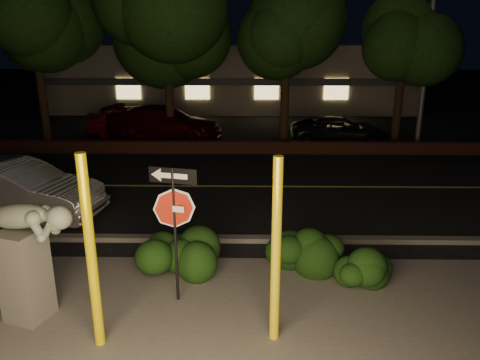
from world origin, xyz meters
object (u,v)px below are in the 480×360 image
(parked_car_red, at_px, (133,120))
(parked_car_dark, at_px, (339,130))
(signpost, at_px, (174,209))
(parked_car_darkred, at_px, (164,123))
(yellow_pole_right, at_px, (276,253))
(sculpture, at_px, (22,247))
(yellow_pole_left, at_px, (91,255))
(silver_sedan, at_px, (16,190))

(parked_car_red, distance_m, parked_car_dark, 9.72)
(signpost, relative_size, parked_car_darkred, 0.49)
(parked_car_red, bearing_deg, yellow_pole_right, -165.60)
(sculpture, relative_size, parked_car_dark, 0.51)
(yellow_pole_left, relative_size, silver_sedan, 0.69)
(parked_car_darkred, bearing_deg, sculpture, -169.53)
(sculpture, bearing_deg, silver_sedan, 136.35)
(silver_sedan, relative_size, parked_car_dark, 1.07)
(signpost, distance_m, parked_car_dark, 13.92)
(yellow_pole_right, distance_m, parked_car_darkred, 15.30)
(yellow_pole_left, bearing_deg, yellow_pole_right, 3.97)
(signpost, xyz_separation_m, parked_car_dark, (5.34, 12.80, -1.23))
(silver_sedan, distance_m, parked_car_red, 10.46)
(yellow_pole_left, bearing_deg, signpost, 50.68)
(yellow_pole_left, relative_size, parked_car_darkred, 0.60)
(yellow_pole_left, height_order, parked_car_red, yellow_pole_left)
(parked_car_red, bearing_deg, parked_car_dark, -106.44)
(sculpture, bearing_deg, yellow_pole_left, -7.62)
(yellow_pole_left, relative_size, parked_car_red, 0.74)
(yellow_pole_right, distance_m, sculpture, 4.23)
(yellow_pole_left, relative_size, parked_car_dark, 0.74)
(signpost, height_order, silver_sedan, signpost)
(signpost, relative_size, parked_car_dark, 0.60)
(parked_car_darkred, bearing_deg, parked_car_dark, -85.42)
(silver_sedan, height_order, parked_car_red, silver_sedan)
(yellow_pole_right, xyz_separation_m, parked_car_dark, (3.61, 13.90, -0.95))
(silver_sedan, xyz_separation_m, parked_car_darkred, (2.30, 9.53, 0.01))
(signpost, distance_m, silver_sedan, 6.40)
(signpost, height_order, sculpture, signpost)
(signpost, bearing_deg, yellow_pole_right, -19.69)
(yellow_pole_left, xyz_separation_m, parked_car_dark, (6.40, 14.10, -0.99))
(parked_car_darkred, xyz_separation_m, parked_car_dark, (7.90, -0.76, -0.17))
(silver_sedan, distance_m, parked_car_dark, 13.46)
(yellow_pole_left, distance_m, yellow_pole_right, 2.80)
(parked_car_dark, bearing_deg, yellow_pole_left, 156.81)
(yellow_pole_left, bearing_deg, parked_car_red, 101.36)
(yellow_pole_left, distance_m, parked_car_red, 16.10)
(sculpture, height_order, silver_sedan, sculpture)
(sculpture, distance_m, silver_sedan, 5.24)
(yellow_pole_left, height_order, parked_car_darkred, yellow_pole_left)
(parked_car_dark, bearing_deg, sculpture, 151.02)
(sculpture, height_order, parked_car_darkred, sculpture)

